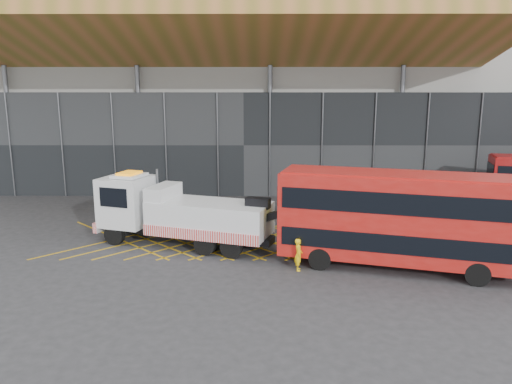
{
  "coord_description": "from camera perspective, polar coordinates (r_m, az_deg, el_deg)",
  "views": [
    {
      "loc": [
        3.16,
        -26.95,
        8.42
      ],
      "look_at": [
        3.0,
        1.5,
        2.4
      ],
      "focal_mm": 35.0,
      "sensor_mm": 36.0,
      "label": 1
    }
  ],
  "objects": [
    {
      "name": "road_markings",
      "position": [
        28.24,
        -1.24,
        -5.39
      ],
      "size": [
        21.56,
        7.16,
        0.01
      ],
      "color": "gold",
      "rests_on": "ground_plane"
    },
    {
      "name": "construction_building",
      "position": [
        45.36,
        -1.28,
        12.65
      ],
      "size": [
        55.0,
        23.97,
        18.0
      ],
      "color": "gray",
      "rests_on": "ground_plane"
    },
    {
      "name": "bus_towed",
      "position": [
        23.98,
        16.31,
        -2.74
      ],
      "size": [
        11.49,
        5.62,
        4.57
      ],
      "rotation": [
        0.0,
        0.0,
        -0.28
      ],
      "color": "#AD140F",
      "rests_on": "ground_plane"
    },
    {
      "name": "ground_plane",
      "position": [
        28.41,
        -6.11,
        -5.36
      ],
      "size": [
        120.0,
        120.0,
        0.0
      ],
      "primitive_type": "plane",
      "color": "#2C2C2F"
    },
    {
      "name": "worker",
      "position": [
        23.46,
        4.87,
        -7.13
      ],
      "size": [
        0.37,
        0.56,
        1.53
      ],
      "primitive_type": "imported",
      "rotation": [
        0.0,
        0.0,
        1.57
      ],
      "color": "yellow",
      "rests_on": "ground_plane"
    },
    {
      "name": "recovery_truck",
      "position": [
        27.11,
        -8.99,
        -2.32
      ],
      "size": [
        11.11,
        5.56,
        3.92
      ],
      "rotation": [
        0.0,
        0.0,
        -0.32
      ],
      "color": "black",
      "rests_on": "ground_plane"
    }
  ]
}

